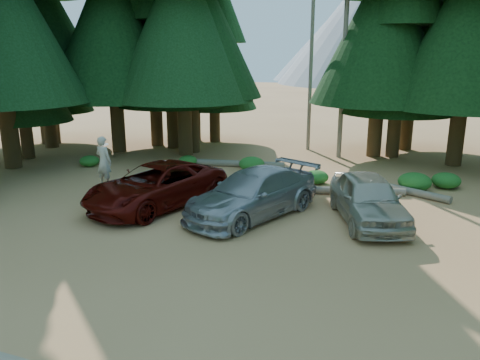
# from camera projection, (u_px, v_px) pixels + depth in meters

# --- Properties ---
(ground) EXTENTS (160.00, 160.00, 0.00)m
(ground) POSITION_uv_depth(u_px,v_px,m) (218.00, 266.00, 12.08)
(ground) COLOR #B67F4D
(ground) RESTS_ON ground
(forest_belt_north) EXTENTS (36.00, 7.00, 22.00)m
(forest_belt_north) POSITION_uv_depth(u_px,v_px,m) (325.00, 154.00, 25.65)
(forest_belt_north) COLOR black
(forest_belt_north) RESTS_ON ground
(snag_front) EXTENTS (0.24, 0.24, 12.00)m
(snag_front) POSITION_uv_depth(u_px,v_px,m) (345.00, 40.00, 23.38)
(snag_front) COLOR #736B5C
(snag_front) RESTS_ON ground
(snag_back) EXTENTS (0.20, 0.20, 10.00)m
(snag_back) POSITION_uv_depth(u_px,v_px,m) (311.00, 60.00, 25.67)
(snag_back) COLOR #736B5C
(snag_back) RESTS_ON ground
(mountain_peak) EXTENTS (48.00, 50.00, 28.00)m
(mountain_peak) POSITION_uv_depth(u_px,v_px,m) (385.00, 15.00, 89.49)
(mountain_peak) COLOR #9799A0
(mountain_peak) RESTS_ON ground
(red_pickup) EXTENTS (3.99, 5.99, 1.53)m
(red_pickup) POSITION_uv_depth(u_px,v_px,m) (156.00, 186.00, 16.65)
(red_pickup) COLOR #530B07
(red_pickup) RESTS_ON ground
(silver_minivan_center) EXTENTS (4.06, 5.74, 1.54)m
(silver_minivan_center) POSITION_uv_depth(u_px,v_px,m) (253.00, 194.00, 15.65)
(silver_minivan_center) COLOR #A4A7AC
(silver_minivan_center) RESTS_ON ground
(silver_minivan_right) EXTENTS (3.38, 4.92, 1.56)m
(silver_minivan_right) POSITION_uv_depth(u_px,v_px,m) (368.00, 198.00, 15.14)
(silver_minivan_right) COLOR #B4B1A0
(silver_minivan_right) RESTS_ON ground
(frisbee_player) EXTENTS (0.74, 0.55, 1.85)m
(frisbee_player) POSITION_uv_depth(u_px,v_px,m) (104.00, 161.00, 16.93)
(frisbee_player) COLOR beige
(frisbee_player) RESTS_ON ground
(log_left) EXTENTS (4.45, 1.08, 0.32)m
(log_left) POSITION_uv_depth(u_px,v_px,m) (239.00, 164.00, 22.69)
(log_left) COLOR #736B5C
(log_left) RESTS_ON ground
(log_mid) EXTENTS (3.26, 1.82, 0.29)m
(log_mid) POSITION_uv_depth(u_px,v_px,m) (406.00, 191.00, 18.25)
(log_mid) COLOR #736B5C
(log_mid) RESTS_ON ground
(log_right) EXTENTS (4.52, 1.50, 0.29)m
(log_right) POSITION_uv_depth(u_px,v_px,m) (345.00, 191.00, 18.20)
(log_right) COLOR #736B5C
(log_right) RESTS_ON ground
(shrub_far_left) EXTENTS (0.90, 0.90, 0.50)m
(shrub_far_left) POSITION_uv_depth(u_px,v_px,m) (188.00, 161.00, 22.94)
(shrub_far_left) COLOR #206A21
(shrub_far_left) RESTS_ON ground
(shrub_left) EXTENTS (0.72, 0.72, 0.39)m
(shrub_left) POSITION_uv_depth(u_px,v_px,m) (235.00, 184.00, 18.91)
(shrub_left) COLOR #206A21
(shrub_left) RESTS_ON ground
(shrub_center_left) EXTENTS (1.20, 1.20, 0.66)m
(shrub_center_left) POSITION_uv_depth(u_px,v_px,m) (252.00, 164.00, 21.89)
(shrub_center_left) COLOR #206A21
(shrub_center_left) RESTS_ON ground
(shrub_center_right) EXTENTS (1.01, 1.01, 0.56)m
(shrub_center_right) POSITION_uv_depth(u_px,v_px,m) (316.00, 177.00, 19.75)
(shrub_center_right) COLOR #206A21
(shrub_center_right) RESTS_ON ground
(shrub_right) EXTENTS (1.14, 1.14, 0.63)m
(shrub_right) POSITION_uv_depth(u_px,v_px,m) (446.00, 180.00, 19.07)
(shrub_right) COLOR #206A21
(shrub_right) RESTS_ON ground
(shrub_far_right) EXTENTS (1.31, 1.31, 0.72)m
(shrub_far_right) POSITION_uv_depth(u_px,v_px,m) (415.00, 182.00, 18.70)
(shrub_far_right) COLOR #206A21
(shrub_far_right) RESTS_ON ground
(shrub_edge_west) EXTENTS (0.95, 0.95, 0.52)m
(shrub_edge_west) POSITION_uv_depth(u_px,v_px,m) (89.00, 161.00, 22.81)
(shrub_edge_west) COLOR #206A21
(shrub_edge_west) RESTS_ON ground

